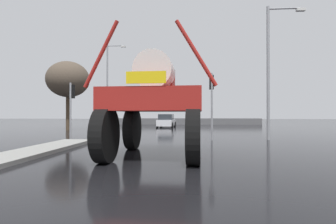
{
  "coord_description": "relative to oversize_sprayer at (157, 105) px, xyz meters",
  "views": [
    {
      "loc": [
        1.98,
        -4.9,
        1.55
      ],
      "look_at": [
        1.0,
        8.06,
        1.64
      ],
      "focal_mm": 28.6,
      "sensor_mm": 36.0,
      "label": 1
    }
  ],
  "objects": [
    {
      "name": "oversize_sprayer",
      "position": [
        0.0,
        0.0,
        0.0
      ],
      "size": [
        4.16,
        5.32,
        4.46
      ],
      "rotation": [
        0.0,
        0.0,
        1.52
      ],
      "color": "black",
      "rests_on": "ground"
    },
    {
      "name": "streetlight_far_left",
      "position": [
        -7.7,
        19.32,
        3.26
      ],
      "size": [
        2.16,
        0.24,
        9.3
      ],
      "color": "gray",
      "rests_on": "ground"
    },
    {
      "name": "traffic_signal_near_right",
      "position": [
        2.54,
        6.08,
        1.01
      ],
      "size": [
        0.24,
        0.54,
        3.95
      ],
      "color": "gray",
      "rests_on": "ground"
    },
    {
      "name": "sedan_ahead",
      "position": [
        -1.39,
        21.19,
        -1.16
      ],
      "size": [
        2.08,
        4.2,
        1.52
      ],
      "rotation": [
        0.0,
        0.0,
        1.51
      ],
      "color": "silver",
      "rests_on": "ground"
    },
    {
      "name": "bare_tree_left",
      "position": [
        -10.23,
        14.67,
        2.93
      ],
      "size": [
        3.99,
        3.99,
        6.53
      ],
      "color": "#473828",
      "rests_on": "ground"
    },
    {
      "name": "median_island",
      "position": [
        -4.88,
        -0.18,
        -1.8
      ],
      "size": [
        1.62,
        9.39,
        0.15
      ],
      "primitive_type": "cube",
      "color": "gray",
      "rests_on": "ground"
    },
    {
      "name": "ground_plane",
      "position": [
        -0.82,
        13.03,
        -1.88
      ],
      "size": [
        120.0,
        120.0,
        0.0
      ],
      "primitive_type": "plane",
      "color": "black"
    },
    {
      "name": "roadside_barrier",
      "position": [
        -0.82,
        29.19,
        -1.43
      ],
      "size": [
        24.95,
        0.24,
        0.9
      ],
      "primitive_type": "cube",
      "color": "#59595B",
      "rests_on": "ground"
    },
    {
      "name": "traffic_signal_near_left",
      "position": [
        -6.01,
        6.08,
        0.64
      ],
      "size": [
        0.24,
        0.54,
        3.45
      ],
      "color": "gray",
      "rests_on": "ground"
    },
    {
      "name": "streetlight_near_right",
      "position": [
        6.11,
        6.48,
        2.6
      ],
      "size": [
        2.23,
        0.24,
        7.98
      ],
      "color": "gray",
      "rests_on": "ground"
    }
  ]
}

